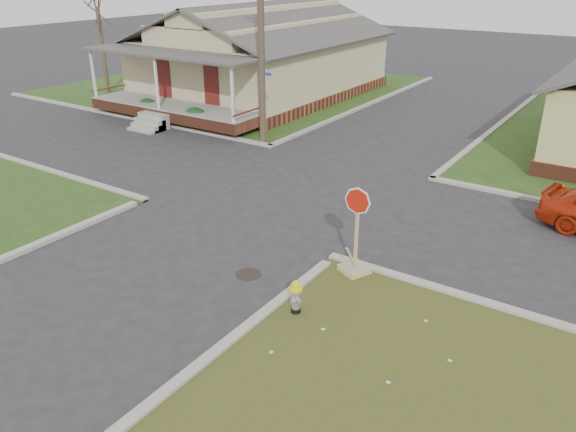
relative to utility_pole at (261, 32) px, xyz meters
The scene contains 11 objects.
ground 10.89m from the utility_pole, 64.74° to the right, with size 120.00×120.00×0.00m, color #28282B.
verge_far_left 13.48m from the utility_pole, 134.04° to the left, with size 19.00×19.00×0.05m, color #244217.
curbs 7.39m from the utility_pole, 42.88° to the right, with size 80.00×40.00×0.12m, color #A19E91, non-canonical shape.
manhole 12.29m from the utility_pole, 55.75° to the right, with size 0.64×0.64×0.01m, color black.
corner_house 9.99m from the utility_pole, 126.69° to the left, with size 10.10×15.50×5.30m.
utility_pole is the anchor object (origin of this frame).
tree_far_left 14.31m from the utility_pole, 167.34° to the left, with size 0.22×0.22×4.90m, color #433426.
fire_hydrant 13.82m from the utility_pole, 50.73° to the right, with size 0.30×0.30×0.80m.
stop_sign 12.36m from the utility_pole, 42.53° to the right, with size 0.65×0.63×2.29m.
hedge_left 8.50m from the utility_pole, behind, with size 1.29×1.06×0.99m, color #14391B.
hedge_right 5.73m from the utility_pole, behind, with size 1.34×1.10×1.02m, color #14391B.
Camera 1 is at (9.86, -10.15, 7.13)m, focal length 35.00 mm.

